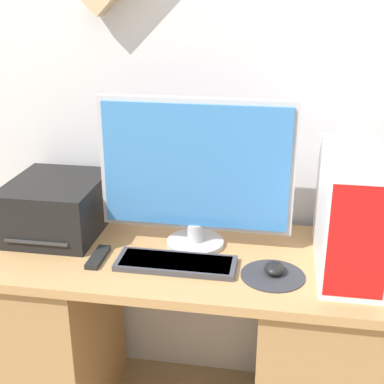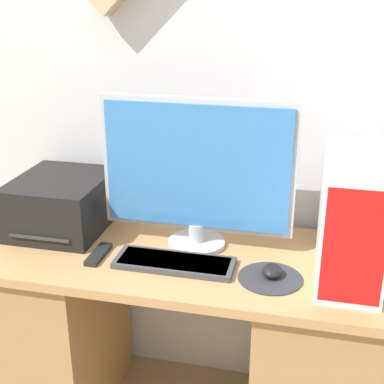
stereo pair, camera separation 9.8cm
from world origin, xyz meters
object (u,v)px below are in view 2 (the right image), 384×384
(printer, at_px, (62,204))
(monitor, at_px, (197,171))
(keyboard, at_px, (174,262))
(remote_control, at_px, (99,254))
(computer_tower, at_px, (351,216))
(mouse, at_px, (272,271))

(printer, bearing_deg, monitor, -2.28)
(monitor, height_order, keyboard, monitor)
(printer, height_order, remote_control, printer)
(monitor, height_order, remote_control, monitor)
(remote_control, bearing_deg, printer, 139.43)
(computer_tower, bearing_deg, mouse, -157.04)
(monitor, relative_size, remote_control, 4.42)
(keyboard, height_order, computer_tower, computer_tower)
(keyboard, relative_size, mouse, 4.97)
(monitor, distance_m, mouse, 0.39)
(computer_tower, bearing_deg, keyboard, -170.18)
(remote_control, bearing_deg, keyboard, 0.06)
(keyboard, bearing_deg, monitor, 77.21)
(mouse, xyz_separation_m, remote_control, (-0.55, 0.00, -0.01))
(mouse, bearing_deg, printer, 166.86)
(printer, distance_m, remote_control, 0.28)
(monitor, xyz_separation_m, remote_control, (-0.29, -0.16, -0.25))
(computer_tower, xyz_separation_m, remote_control, (-0.77, -0.09, -0.17))
(computer_tower, relative_size, remote_control, 3.04)
(monitor, height_order, computer_tower, monitor)
(monitor, xyz_separation_m, keyboard, (-0.04, -0.16, -0.25))
(monitor, bearing_deg, mouse, -30.69)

